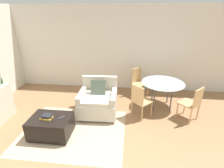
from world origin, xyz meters
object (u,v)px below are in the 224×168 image
armchair (98,101)px  book_stack (47,117)px  dining_chair_near_right (193,102)px  dining_chair_far_left (138,80)px  dining_chair_near_left (140,99)px  potted_plant (4,96)px  ottoman (51,126)px  dining_table (163,85)px  tv_remote_secondary (44,114)px  tv_remote_primary (61,117)px

armchair → book_stack: size_ratio=4.01×
dining_chair_near_right → dining_chair_far_left: 1.81m
armchair → dining_chair_far_left: armchair is taller
dining_chair_far_left → book_stack: bearing=-131.7°
armchair → dining_chair_near_left: armchair is taller
armchair → potted_plant: size_ratio=0.96×
ottoman → potted_plant: bearing=148.7°
dining_chair_far_left → dining_chair_near_left: bearing=-90.0°
armchair → dining_chair_near_right: 2.36m
potted_plant → dining_table: size_ratio=0.88×
ottoman → dining_chair_near_right: dining_chair_near_right is taller
ottoman → book_stack: size_ratio=3.53×
armchair → dining_table: 1.83m
tv_remote_secondary → dining_chair_near_right: 3.50m
potted_plant → dining_chair_near_left: size_ratio=1.13×
tv_remote_secondary → potted_plant: 2.08m
tv_remote_secondary → book_stack: bearing=-44.2°
ottoman → potted_plant: (-1.96, 1.19, 0.02)m
potted_plant → dining_chair_far_left: potted_plant is taller
potted_plant → dining_chair_near_left: bearing=-3.7°
tv_remote_primary → tv_remote_secondary: size_ratio=1.08×
potted_plant → dining_table: potted_plant is taller
potted_plant → dining_chair_near_right: bearing=-2.8°
ottoman → book_stack: (-0.05, -0.02, 0.24)m
ottoman → tv_remote_secondary: bearing=149.3°
book_stack → potted_plant: 2.27m
dining_chair_near_right → tv_remote_primary: bearing=-163.1°
dining_chair_near_left → dining_chair_far_left: 1.28m
ottoman → dining_chair_near_right: bearing=16.2°
dining_table → dining_chair_far_left: bearing=135.0°
armchair → tv_remote_primary: armchair is taller
dining_chair_near_left → dining_chair_near_right: bearing=0.0°
potted_plant → tv_remote_secondary: bearing=-31.4°
dining_chair_near_right → ottoman: bearing=-163.8°
ottoman → dining_chair_near_left: size_ratio=0.96×
ottoman → dining_chair_far_left: 2.95m
ottoman → dining_table: dining_table is taller
dining_chair_far_left → tv_remote_secondary: bearing=-135.3°
tv_remote_secondary → dining_chair_near_right: dining_chair_near_right is taller
dining_chair_near_right → book_stack: bearing=-163.7°
book_stack → tv_remote_primary: (0.30, 0.05, -0.03)m
potted_plant → dining_chair_far_left: (3.89, 1.02, 0.25)m
dining_chair_near_right → armchair: bearing=177.8°
potted_plant → dining_chair_near_left: potted_plant is taller
tv_remote_primary → dining_table: size_ratio=0.12×
potted_plant → dining_chair_near_right: 5.18m
tv_remote_secondary → dining_chair_near_right: (3.40, 0.83, 0.06)m
dining_table → dining_chair_near_left: bearing=-135.0°
armchair → dining_chair_near_left: size_ratio=1.09×
potted_plant → dining_chair_near_right: (5.17, -0.25, 0.25)m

